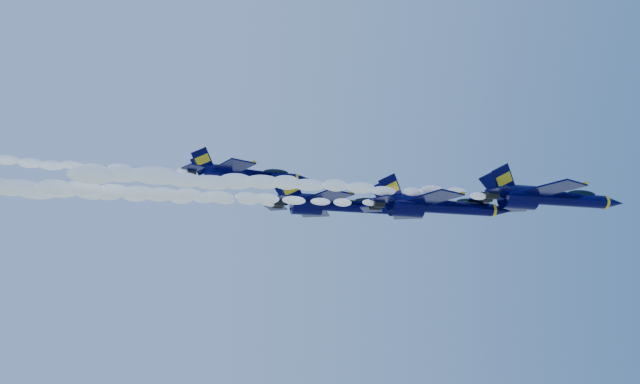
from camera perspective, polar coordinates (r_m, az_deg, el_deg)
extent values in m
cylinder|color=#010030|center=(76.32, 21.79, -0.68)|extent=(9.16, 1.53, 1.53)
ellipsoid|color=#010030|center=(72.82, 17.67, -0.44)|extent=(1.59, 2.75, 6.51)
cone|color=#010030|center=(79.84, 25.26, -0.91)|extent=(2.65, 1.53, 1.53)
cylinder|color=yellow|center=(79.09, 24.57, -0.86)|extent=(0.36, 1.59, 1.59)
ellipsoid|color=black|center=(77.50, 22.78, -0.20)|extent=(3.66, 1.19, 1.01)
cube|color=yellow|center=(77.43, 22.81, -0.42)|extent=(4.27, 1.02, 0.18)
cube|color=#010030|center=(70.52, 20.63, 0.33)|extent=(5.45, 6.47, 0.18)
cube|color=#010030|center=(77.14, 17.29, -1.23)|extent=(5.45, 6.47, 0.18)
cube|color=yellow|center=(71.34, 21.57, 0.34)|extent=(2.45, 5.10, 0.10)
cube|color=yellow|center=(77.89, 18.19, -1.21)|extent=(2.45, 5.10, 0.10)
cube|color=#010030|center=(71.22, 16.46, 1.10)|extent=(3.31, 1.05, 3.57)
cube|color=#010030|center=(73.00, 15.64, 0.65)|extent=(3.31, 1.05, 3.57)
cylinder|color=black|center=(70.50, 15.46, -0.18)|extent=(1.22, 1.12, 1.12)
cylinder|color=black|center=(71.61, 14.96, -0.45)|extent=(1.22, 1.12, 1.12)
cube|color=yellow|center=(74.80, 19.82, 0.04)|extent=(11.19, 0.36, 0.08)
ellipsoid|color=white|center=(63.60, -2.30, 0.65)|extent=(42.60, 1.98, 1.79)
cylinder|color=#010030|center=(72.14, 12.40, -1.44)|extent=(8.72, 1.45, 1.45)
ellipsoid|color=#010030|center=(69.71, 7.88, -1.22)|extent=(1.51, 2.61, 6.20)
cone|color=#010030|center=(74.74, 16.28, -1.66)|extent=(2.52, 1.45, 1.45)
cylinder|color=yellow|center=(74.18, 15.50, -1.62)|extent=(0.34, 1.51, 1.51)
ellipsoid|color=black|center=(73.04, 13.53, -0.95)|extent=(3.49, 1.13, 0.96)
cube|color=yellow|center=(72.97, 13.54, -1.18)|extent=(4.07, 0.97, 0.17)
cube|color=#010030|center=(66.93, 10.47, -0.48)|extent=(5.19, 6.15, 0.17)
cube|color=#010030|center=(73.85, 8.05, -1.96)|extent=(5.19, 6.15, 0.17)
cube|color=yellow|center=(67.51, 11.52, -0.47)|extent=(2.34, 4.85, 0.10)
cube|color=yellow|center=(74.38, 9.02, -1.94)|extent=(2.34, 4.85, 0.10)
cube|color=#010030|center=(68.43, 6.48, 0.29)|extent=(3.15, 1.00, 3.40)
cube|color=#010030|center=(70.28, 5.92, -0.14)|extent=(3.15, 1.00, 3.40)
cylinder|color=black|center=(67.98, 5.41, -0.98)|extent=(1.16, 1.07, 1.07)
cylinder|color=black|center=(69.14, 5.07, -1.23)|extent=(1.16, 1.07, 1.07)
cube|color=yellow|center=(71.12, 10.25, -0.73)|extent=(10.65, 0.34, 0.08)
ellipsoid|color=white|center=(64.98, -13.27, -0.19)|extent=(42.60, 1.89, 1.70)
cylinder|color=#010030|center=(80.48, 3.22, -1.35)|extent=(9.20, 1.53, 1.53)
ellipsoid|color=#010030|center=(78.89, -1.27, -1.12)|extent=(1.59, 2.76, 6.54)
cone|color=#010030|center=(82.35, 7.17, -1.57)|extent=(2.66, 1.53, 1.53)
cylinder|color=yellow|center=(81.94, 6.37, -1.52)|extent=(0.36, 1.59, 1.59)
ellipsoid|color=black|center=(81.17, 4.38, -0.89)|extent=(3.68, 1.20, 1.01)
cube|color=yellow|center=(81.10, 4.39, -1.10)|extent=(4.29, 1.02, 0.18)
cube|color=#010030|center=(75.46, 0.77, -0.43)|extent=(5.48, 6.50, 0.18)
cube|color=#010030|center=(83.17, -0.63, -1.82)|extent=(5.48, 6.50, 0.18)
cube|color=yellow|center=(75.84, 1.81, -0.42)|extent=(2.46, 5.12, 0.10)
cube|color=yellow|center=(83.52, 0.32, -1.81)|extent=(2.46, 5.12, 0.10)
cube|color=#010030|center=(77.84, -2.71, 0.29)|extent=(3.33, 1.05, 3.58)
cube|color=#010030|center=(79.87, -3.00, -0.11)|extent=(3.33, 1.05, 3.58)
cylinder|color=black|center=(77.58, -3.74, -0.89)|extent=(1.23, 1.12, 1.12)
cylinder|color=black|center=(78.85, -3.91, -1.12)|extent=(1.23, 1.12, 1.12)
cube|color=yellow|center=(79.86, 1.10, -0.67)|extent=(11.24, 0.36, 0.08)
ellipsoid|color=white|center=(77.64, -19.89, -0.19)|extent=(42.60, 1.99, 1.79)
cylinder|color=#010030|center=(83.95, -5.18, 1.39)|extent=(8.71, 1.45, 1.45)
ellipsoid|color=#010030|center=(83.32, -9.32, 1.62)|extent=(1.51, 2.61, 6.19)
cone|color=#010030|center=(84.90, -1.43, 1.14)|extent=(2.52, 1.45, 1.45)
cylinder|color=yellow|center=(84.67, -2.20, 1.19)|extent=(0.34, 1.51, 1.51)
ellipsoid|color=black|center=(84.40, -4.06, 1.78)|extent=(3.48, 1.13, 0.96)
cube|color=yellow|center=(84.31, -4.06, 1.60)|extent=(4.06, 0.97, 0.17)
cube|color=#010030|center=(79.78, -7.85, 2.36)|extent=(5.19, 6.15, 0.17)
cube|color=#010030|center=(87.17, -8.39, 0.86)|extent=(5.19, 6.15, 0.17)
cube|color=yellow|center=(79.94, -6.88, 2.36)|extent=(2.33, 4.85, 0.10)
cube|color=yellow|center=(87.31, -7.50, 0.87)|extent=(2.33, 4.85, 0.10)
cube|color=#010030|center=(82.68, -10.69, 2.91)|extent=(3.15, 1.00, 3.39)
cube|color=#010030|center=(84.62, -10.77, 2.49)|extent=(3.15, 1.00, 3.39)
cylinder|color=black|center=(82.55, -11.63, 1.86)|extent=(1.16, 1.06, 1.06)
cylinder|color=black|center=(83.76, -11.67, 1.61)|extent=(1.16, 1.06, 1.06)
cube|color=yellow|center=(83.82, -7.13, 2.01)|extent=(10.64, 0.34, 0.08)
ellipsoid|color=white|center=(85.38, -26.42, 2.44)|extent=(42.60, 1.89, 1.70)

